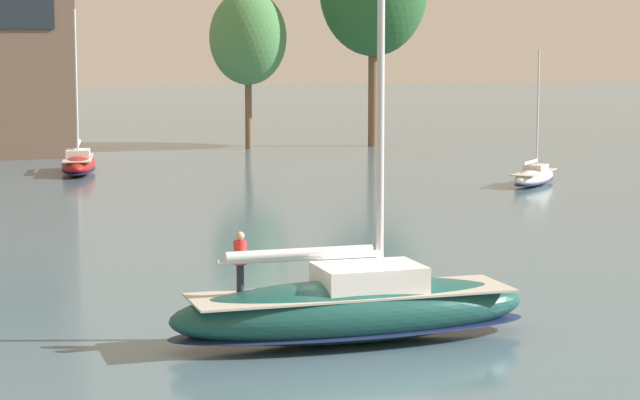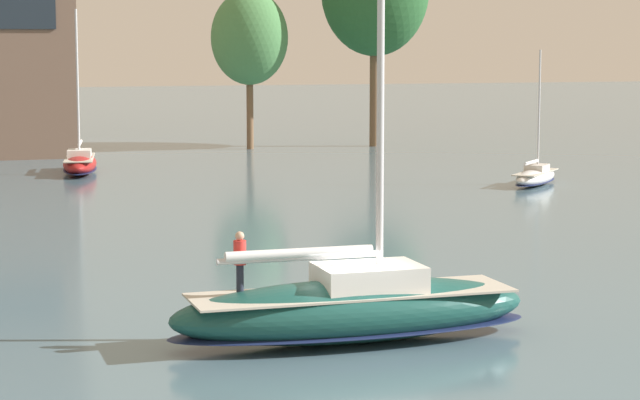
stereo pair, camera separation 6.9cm
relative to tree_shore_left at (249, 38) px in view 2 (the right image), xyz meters
The scene contains 5 objects.
ground_plane 62.72m from the tree_shore_left, 100.82° to the right, with size 400.00×400.00×0.00m, color slate.
tree_shore_left is the anchor object (origin of this frame).
sailboat_main 62.59m from the tree_shore_left, 100.80° to the right, with size 10.25×3.05×14.01m.
sailboat_moored_near_marina 21.76m from the tree_shore_left, 134.76° to the right, with size 3.05×7.58×10.13m.
sailboat_moored_mid_channel 31.12m from the tree_shore_left, 70.62° to the right, with size 4.97×5.14×7.71m.
Camera 2 is at (-10.30, -31.65, 8.11)m, focal length 70.00 mm.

